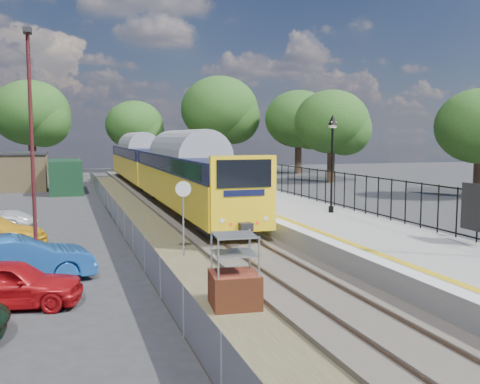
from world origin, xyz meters
name	(u,v)px	position (x,y,z in m)	size (l,w,h in m)	color
ground	(274,270)	(0.00, 0.00, 0.00)	(120.00, 120.00, 0.00)	#2D2D30
track_bed	(194,223)	(-0.47, 9.67, 0.09)	(5.90, 80.00, 0.29)	#473F38
platform	(292,217)	(4.20, 8.00, 0.45)	(5.00, 70.00, 0.90)	gray
platform_edge	(254,210)	(2.14, 8.00, 0.90)	(0.90, 70.00, 0.01)	silver
victorian_lamp_north	(332,140)	(5.30, 6.00, 4.30)	(0.44, 0.44, 4.60)	black
palisade_fence	(402,201)	(6.55, 2.24, 1.84)	(0.12, 26.00, 2.00)	black
wire_fence	(114,211)	(-4.20, 12.00, 0.60)	(0.06, 52.00, 1.20)	#999EA3
outbuilding	(9,172)	(-10.91, 31.21, 1.52)	(10.80, 10.10, 3.12)	#9A8357
tree_line	(140,116)	(1.40, 42.00, 6.61)	(56.80, 43.80, 11.88)	#332319
train	(157,165)	(0.00, 23.66, 2.34)	(2.82, 40.83, 3.51)	yellow
brick_plinth	(235,273)	(-2.50, -3.42, 0.96)	(1.35, 1.35, 1.99)	brown
speed_sign	(183,206)	(-2.50, 2.78, 1.94)	(0.56, 0.19, 2.85)	#999EA3
carpark_lamp	(32,140)	(-7.55, 1.37, 4.37)	(0.25, 0.50, 7.74)	#481818
car_red	(9,284)	(-8.10, -1.48, 0.64)	(1.51, 3.75, 1.28)	red
car_blue	(18,260)	(-8.05, 0.84, 0.74)	(1.56, 4.48, 1.48)	#184995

